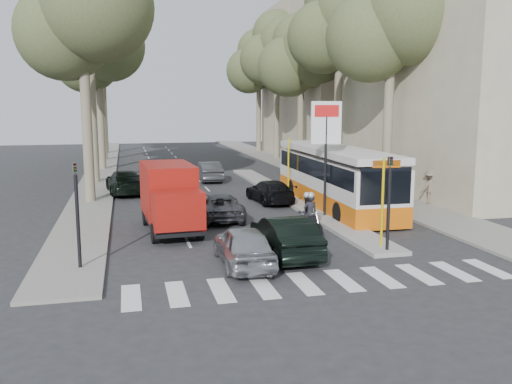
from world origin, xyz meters
The scene contains 31 objects.
ground centered at (0.00, 0.00, 0.00)m, with size 120.00×120.00×0.00m, color #28282B.
sidewalk_right centered at (8.60, 25.00, 0.06)m, with size 3.20×70.00×0.12m, color gray.
median_left centered at (-8.00, 28.00, 0.06)m, with size 2.40×64.00×0.12m, color gray.
traffic_island centered at (3.25, 11.00, 0.08)m, with size 1.50×26.00×0.16m, color gray.
building_near centered at (15.50, 12.00, 9.00)m, with size 11.00×18.00×18.00m, color #BCB695.
building_far centered at (15.50, 34.00, 8.00)m, with size 11.00×20.00×16.00m, color #B7A88E.
billboard centered at (3.25, 5.00, 3.70)m, with size 1.50×12.10×5.60m.
traffic_light_island centered at (3.25, -1.50, 2.49)m, with size 0.16×0.41×3.60m.
traffic_light_left centered at (-7.60, -1.00, 2.49)m, with size 0.16×0.41×3.60m.
tree_l_a centered at (-7.87, 12.11, 10.38)m, with size 7.40×7.20×14.10m.
tree_l_b centered at (-7.97, 20.11, 11.07)m, with size 7.40×7.20×14.88m.
tree_l_c centered at (-7.77, 28.11, 10.04)m, with size 7.40×7.20×13.71m.
tree_l_d centered at (-7.87, 36.11, 11.76)m, with size 7.40×7.20×15.66m.
tree_l_e centered at (-7.97, 44.11, 10.73)m, with size 7.40×7.20×14.49m.
tree_r_a centered at (9.13, 10.11, 10.38)m, with size 7.40×7.20×14.10m.
tree_r_b centered at (9.23, 18.11, 11.42)m, with size 7.40×7.20×15.27m.
tree_r_c centered at (9.03, 26.11, 9.69)m, with size 7.40×7.20×13.32m.
tree_r_d centered at (9.13, 34.11, 11.07)m, with size 7.40×7.20×14.88m.
tree_r_e centered at (9.23, 42.11, 10.38)m, with size 7.40×7.20×14.10m.
silver_hatchback centered at (-2.21, -1.72, 0.70)m, with size 1.65×4.10×1.40m, color #A5A8AD.
dark_hatchback centered at (-0.50, -0.88, 0.74)m, with size 1.57×4.49×1.48m, color black.
queue_car_a centered at (-1.74, 6.00, 0.63)m, with size 2.08×4.52×1.26m, color #45464C.
queue_car_b centered at (1.80, 9.77, 0.63)m, with size 1.77×4.36×1.27m, color black.
queue_car_c centered at (-2.74, 16.25, 0.69)m, with size 1.62×4.03×1.37m, color #ACAEB4.
queue_car_d centered at (-0.22, 19.22, 0.70)m, with size 1.48×4.24×1.40m, color #4A4B51.
queue_car_e centered at (-6.11, 14.83, 0.73)m, with size 2.04×5.01×1.46m, color black.
red_truck centered at (-4.21, 4.09, 1.52)m, with size 2.37×5.52×2.88m.
city_bus centered at (4.80, 7.68, 1.70)m, with size 2.89×12.28×3.22m.
motorcycle centered at (1.48, 2.24, 0.83)m, with size 0.82×2.14×1.82m.
pedestrian_near centered at (9.26, 10.23, 1.08)m, with size 1.12×0.55×1.92m, color #3C3049.
pedestrian_far centered at (10.00, 6.85, 1.02)m, with size 1.16×0.51×1.79m, color #6B5F50.
Camera 1 is at (-6.00, -19.18, 5.43)m, focal length 38.00 mm.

